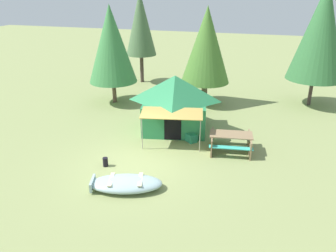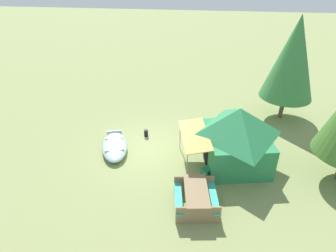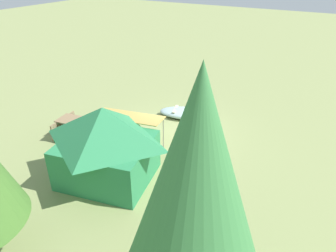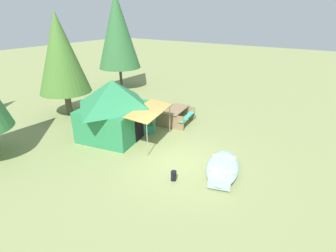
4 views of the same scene
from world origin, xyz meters
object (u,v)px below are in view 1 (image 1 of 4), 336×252
Objects in this scene: picnic_table at (231,140)px; pine_tree_far_center at (206,45)px; pine_tree_back_right at (321,31)px; pine_tree_side at (141,23)px; beached_rowboat at (126,183)px; fuel_can at (105,162)px; canvas_cabin_tent at (175,102)px; pine_tree_back_left at (111,44)px; cooler_box at (191,138)px.

picnic_table is 6.85m from pine_tree_far_center.
pine_tree_back_right is 11.29m from pine_tree_side.
fuel_can is (-1.38, 1.23, -0.04)m from beached_rowboat.
canvas_cabin_tent is at bearing -59.05° from pine_tree_side.
canvas_cabin_tent is at bearing 69.48° from fuel_can.
picnic_table is 9.13m from pine_tree_back_left.
pine_tree_back_left reaches higher than canvas_cabin_tent.
fuel_can is at bearing -148.83° from picnic_table.
canvas_cabin_tent reaches higher than beached_rowboat.
beached_rowboat reaches higher than cooler_box.
pine_tree_side is at bearing 128.99° from picnic_table.
picnic_table is 3.84× the size of cooler_box.
beached_rowboat is 4.99m from picnic_table.
pine_tree_side is (-4.59, 7.66, 2.69)m from canvas_cabin_tent.
pine_tree_side is (-3.00, 11.90, 3.89)m from fuel_can.
picnic_table is at bearing -68.72° from pine_tree_far_center.
cooler_box reaches higher than fuel_can.
cooler_box is at bearing -128.60° from pine_tree_back_right.
pine_tree_side reaches higher than beached_rowboat.
cooler_box is 9.61m from pine_tree_back_right.
canvas_cabin_tent is 2.16× the size of picnic_table.
cooler_box is at bearing -46.43° from canvas_cabin_tent.
fuel_can is at bearing -130.49° from cooler_box.
pine_tree_far_center is 6.26m from pine_tree_side.
pine_tree_far_center is (5.15, 1.32, -0.02)m from pine_tree_back_left.
pine_tree_far_center is (-2.25, 5.78, 2.91)m from picnic_table.
picnic_table is (3.07, 3.92, 0.27)m from beached_rowboat.
beached_rowboat is at bearing -62.70° from pine_tree_back_left.
fuel_can is at bearing -129.21° from pine_tree_back_right.
pine_tree_back_right is (8.12, 9.95, 3.99)m from fuel_can.
cooler_box is 7.63m from pine_tree_back_left.
pine_tree_side reaches higher than picnic_table.
pine_tree_side reaches higher than cooler_box.
cooler_box is at bearing 49.51° from fuel_can.
fuel_can is 13.45m from pine_tree_back_right.
pine_tree_far_center is (0.61, 4.23, 2.01)m from canvas_cabin_tent.
canvas_cabin_tent is at bearing 151.58° from picnic_table.
fuel_can is at bearing -104.53° from pine_tree_far_center.
pine_tree_back_left reaches higher than cooler_box.
pine_tree_far_center is at bearing 85.18° from beached_rowboat.
pine_tree_back_left is at bearing -165.64° from pine_tree_far_center.
picnic_table is at bearing 31.17° from fuel_can.
fuel_can is (-2.66, -3.11, -0.01)m from cooler_box.
cooler_box is at bearing 166.73° from picnic_table.
beached_rowboat is at bearing -71.54° from pine_tree_side.
picnic_table reaches higher than beached_rowboat.
beached_rowboat is 0.44× the size of pine_tree_side.
picnic_table is at bearing -31.11° from pine_tree_back_left.
pine_tree_back_left is 0.90× the size of pine_tree_side.
pine_tree_back_left is at bearing 147.27° from canvas_cabin_tent.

